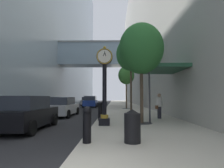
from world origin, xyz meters
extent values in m
plane|color=#262628|center=(0.00, 27.00, 0.00)|extent=(110.00, 110.00, 0.00)
cube|color=beige|center=(2.69, 30.00, 0.07)|extent=(5.38, 80.00, 0.14)
cube|color=#93A8B7|center=(-11.71, 30.00, 18.97)|extent=(9.00, 80.00, 37.93)
cube|color=#849EB2|center=(-0.91, 25.99, 8.00)|extent=(13.19, 3.20, 3.27)
cube|color=gray|center=(-0.91, 25.99, 9.75)|extent=(13.19, 3.40, 0.24)
cube|color=#B7B2A8|center=(9.88, 30.00, 15.23)|extent=(9.00, 80.00, 30.46)
cube|color=black|center=(0.61, 6.82, 0.32)|extent=(0.55, 0.55, 0.35)
cylinder|color=gold|center=(0.61, 6.82, 0.58)|extent=(0.39, 0.38, 0.18)
cylinder|color=black|center=(0.61, 6.82, 1.97)|extent=(0.22, 0.22, 2.59)
cylinder|color=black|center=(0.61, 6.82, 3.68)|extent=(0.84, 0.28, 0.84)
torus|color=gold|center=(0.61, 6.66, 3.68)|extent=(0.82, 0.05, 0.82)
cylinder|color=silver|center=(0.61, 6.67, 3.68)|extent=(0.69, 0.01, 0.69)
cylinder|color=silver|center=(0.61, 6.97, 3.68)|extent=(0.69, 0.01, 0.69)
sphere|color=gold|center=(0.61, 6.82, 4.17)|extent=(0.16, 0.16, 0.16)
cube|color=black|center=(0.58, 6.66, 3.76)|extent=(0.10, 0.01, 0.17)
cube|color=black|center=(0.65, 6.66, 3.81)|extent=(0.10, 0.01, 0.26)
cylinder|color=black|center=(0.26, 3.03, 0.60)|extent=(0.27, 0.27, 0.92)
sphere|color=black|center=(0.26, 3.03, 1.14)|extent=(0.28, 0.28, 0.28)
cylinder|color=black|center=(0.26, 8.69, 0.60)|extent=(0.27, 0.27, 0.92)
sphere|color=black|center=(0.26, 8.69, 1.14)|extent=(0.28, 0.28, 0.28)
cylinder|color=black|center=(0.26, 11.52, 0.60)|extent=(0.27, 0.27, 0.92)
sphere|color=black|center=(0.26, 11.52, 1.14)|extent=(0.28, 0.28, 0.28)
cylinder|color=#333335|center=(2.63, 7.49, 0.15)|extent=(1.10, 1.10, 0.02)
cylinder|color=#4C3D2D|center=(2.63, 7.49, 1.75)|extent=(0.18, 0.18, 3.22)
ellipsoid|color=#2D7033|center=(2.63, 7.49, 4.29)|extent=(2.49, 2.49, 2.86)
cylinder|color=#333335|center=(2.63, 14.09, 0.15)|extent=(1.10, 1.10, 0.02)
cylinder|color=#4C3D2D|center=(2.63, 14.09, 2.31)|extent=(0.18, 0.18, 4.33)
ellipsoid|color=#2D7033|center=(2.63, 14.09, 5.47)|extent=(2.65, 2.65, 3.05)
cylinder|color=#333335|center=(2.63, 20.68, 0.15)|extent=(1.10, 1.10, 0.02)
cylinder|color=brown|center=(2.63, 20.68, 1.85)|extent=(0.18, 0.18, 3.41)
ellipsoid|color=#428438|center=(2.63, 20.68, 4.31)|extent=(2.02, 2.02, 2.32)
cylinder|color=black|center=(1.69, 3.06, 0.60)|extent=(0.52, 0.52, 0.92)
cone|color=black|center=(1.69, 3.06, 1.11)|extent=(0.53, 0.53, 0.16)
cylinder|color=#23232D|center=(4.16, 9.90, 0.53)|extent=(0.34, 0.34, 0.79)
cylinder|color=silver|center=(4.16, 9.90, 1.25)|extent=(0.45, 0.45, 0.64)
sphere|color=tan|center=(4.16, 9.90, 1.69)|extent=(0.24, 0.24, 0.24)
cube|color=brown|center=(3.95, 9.81, 0.89)|extent=(0.19, 0.23, 0.24)
cube|color=#235138|center=(4.18, 9.08, 3.34)|extent=(2.40, 3.60, 0.20)
cylinder|color=#333338|center=(3.06, 7.48, 1.74)|extent=(0.10, 0.10, 3.20)
cylinder|color=#333338|center=(3.06, 10.68, 1.74)|extent=(0.10, 0.10, 3.20)
cube|color=black|center=(-3.09, 6.20, 0.61)|extent=(1.72, 4.31, 0.78)
cube|color=#282D38|center=(-3.09, 5.98, 1.31)|extent=(1.51, 2.41, 0.64)
cylinder|color=black|center=(-3.95, 7.66, 0.32)|extent=(0.22, 0.64, 0.64)
cylinder|color=black|center=(-2.23, 7.66, 0.32)|extent=(0.22, 0.64, 0.64)
cylinder|color=black|center=(-2.23, 4.73, 0.32)|extent=(0.22, 0.64, 0.64)
cube|color=#B7BABF|center=(-3.15, 12.64, 0.59)|extent=(1.90, 4.70, 0.75)
cube|color=#282D38|center=(-3.16, 12.41, 1.25)|extent=(1.64, 2.65, 0.61)
cylinder|color=black|center=(-4.02, 14.24, 0.32)|extent=(0.23, 0.64, 0.64)
cylinder|color=black|center=(-2.22, 14.21, 0.32)|extent=(0.23, 0.64, 0.64)
cylinder|color=black|center=(-4.09, 11.07, 0.32)|extent=(0.23, 0.64, 0.64)
cylinder|color=black|center=(-2.28, 11.03, 0.32)|extent=(0.23, 0.64, 0.64)
cube|color=silver|center=(-4.11, 33.50, 0.60)|extent=(1.86, 4.70, 0.76)
cube|color=#282D38|center=(-4.11, 33.27, 1.28)|extent=(1.61, 2.64, 0.63)
cylinder|color=black|center=(-5.03, 35.07, 0.32)|extent=(0.23, 0.64, 0.64)
cylinder|color=black|center=(-3.25, 35.11, 0.32)|extent=(0.23, 0.64, 0.64)
cylinder|color=black|center=(-4.97, 31.90, 0.32)|extent=(0.23, 0.64, 0.64)
cylinder|color=black|center=(-3.20, 31.93, 0.32)|extent=(0.23, 0.64, 0.64)
cube|color=navy|center=(-2.58, 26.69, 0.64)|extent=(1.91, 4.11, 0.84)
cube|color=#282D38|center=(-2.58, 26.48, 1.38)|extent=(1.68, 2.30, 0.69)
cylinder|color=black|center=(-3.54, 28.08, 0.32)|extent=(0.22, 0.64, 0.64)
cylinder|color=black|center=(-1.64, 28.09, 0.32)|extent=(0.22, 0.64, 0.64)
cylinder|color=black|center=(-3.53, 25.29, 0.32)|extent=(0.22, 0.64, 0.64)
cylinder|color=black|center=(-1.63, 25.30, 0.32)|extent=(0.22, 0.64, 0.64)
camera|label=1|loc=(1.12, -3.02, 1.58)|focal=30.51mm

